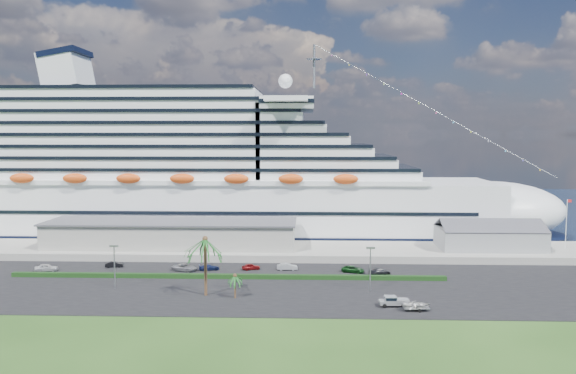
{
  "coord_description": "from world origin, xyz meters",
  "views": [
    {
      "loc": [
        8.37,
        -94.48,
        29.01
      ],
      "look_at": [
        3.94,
        30.0,
        17.42
      ],
      "focal_mm": 35.0,
      "sensor_mm": 36.0,
      "label": 1
    }
  ],
  "objects_px": {
    "cruise_ship": "(203,178)",
    "boat_trailer": "(416,305)",
    "pickup_truck": "(394,301)",
    "parked_car_3": "(209,267)"
  },
  "relations": [
    {
      "from": "cruise_ship",
      "to": "parked_car_3",
      "type": "relative_size",
      "value": 43.78
    },
    {
      "from": "pickup_truck",
      "to": "cruise_ship",
      "type": "bearing_deg",
      "value": 124.19
    },
    {
      "from": "boat_trailer",
      "to": "pickup_truck",
      "type": "bearing_deg",
      "value": 145.58
    },
    {
      "from": "parked_car_3",
      "to": "boat_trailer",
      "type": "xyz_separation_m",
      "value": [
        39.05,
        -26.57,
        0.38
      ]
    },
    {
      "from": "cruise_ship",
      "to": "boat_trailer",
      "type": "relative_size",
      "value": 35.31
    },
    {
      "from": "cruise_ship",
      "to": "boat_trailer",
      "type": "xyz_separation_m",
      "value": [
        47.83,
        -67.76,
        -15.56
      ]
    },
    {
      "from": "parked_car_3",
      "to": "boat_trailer",
      "type": "distance_m",
      "value": 47.23
    },
    {
      "from": "cruise_ship",
      "to": "parked_car_3",
      "type": "height_order",
      "value": "cruise_ship"
    },
    {
      "from": "parked_car_3",
      "to": "boat_trailer",
      "type": "height_order",
      "value": "boat_trailer"
    },
    {
      "from": "parked_car_3",
      "to": "pickup_truck",
      "type": "relative_size",
      "value": 0.86
    }
  ]
}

